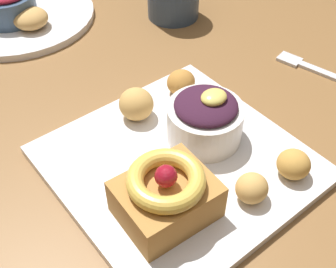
% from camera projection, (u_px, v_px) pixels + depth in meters
% --- Properties ---
extents(dining_table, '(1.43, 1.04, 0.73)m').
position_uv_depth(dining_table, '(86.00, 167.00, 0.64)').
color(dining_table, brown).
rests_on(dining_table, ground_plane).
extents(front_plate, '(0.28, 0.28, 0.01)m').
position_uv_depth(front_plate, '(178.00, 163.00, 0.52)').
color(front_plate, white).
rests_on(front_plate, dining_table).
extents(cake_slice, '(0.10, 0.08, 0.07)m').
position_uv_depth(cake_slice, '(167.00, 194.00, 0.44)').
color(cake_slice, '#B77F3D').
rests_on(cake_slice, front_plate).
extents(berry_ramekin, '(0.09, 0.09, 0.07)m').
position_uv_depth(berry_ramekin, '(205.00, 118.00, 0.53)').
color(berry_ramekin, white).
rests_on(berry_ramekin, front_plate).
extents(fritter_front, '(0.04, 0.04, 0.03)m').
position_uv_depth(fritter_front, '(294.00, 164.00, 0.49)').
color(fritter_front, gold).
rests_on(fritter_front, front_plate).
extents(fritter_middle, '(0.04, 0.04, 0.03)m').
position_uv_depth(fritter_middle, '(252.00, 188.00, 0.47)').
color(fritter_middle, tan).
rests_on(fritter_middle, front_plate).
extents(fritter_back, '(0.04, 0.05, 0.04)m').
position_uv_depth(fritter_back, '(136.00, 104.00, 0.56)').
color(fritter_back, tan).
rests_on(fritter_back, front_plate).
extents(fritter_extra, '(0.04, 0.04, 0.03)m').
position_uv_depth(fritter_extra, '(181.00, 82.00, 0.60)').
color(fritter_extra, '#BC7F38').
rests_on(fritter_extra, front_plate).
extents(back_plate, '(0.27, 0.27, 0.01)m').
position_uv_depth(back_plate, '(17.00, 16.00, 0.77)').
color(back_plate, white).
rests_on(back_plate, dining_table).
extents(back_ramekin, '(0.10, 0.10, 0.07)m').
position_uv_depth(back_ramekin, '(7.00, 3.00, 0.74)').
color(back_ramekin, '#3D5675').
rests_on(back_ramekin, back_plate).
extents(back_pastry, '(0.06, 0.06, 0.03)m').
position_uv_depth(back_pastry, '(31.00, 18.00, 0.72)').
color(back_pastry, tan).
rests_on(back_pastry, back_plate).
extents(fork, '(0.05, 0.13, 0.00)m').
position_uv_depth(fork, '(310.00, 67.00, 0.67)').
color(fork, silver).
rests_on(fork, dining_table).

